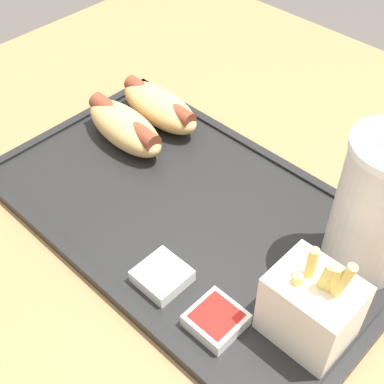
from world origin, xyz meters
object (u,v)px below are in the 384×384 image
soda_cup (376,208)px  sauce_cup_ketchup (216,320)px  sauce_cup_mayo (162,276)px  hot_dog_far (159,106)px  fries_carton (312,307)px  hot_dog_near (123,127)px

soda_cup → sauce_cup_ketchup: soda_cup is taller
soda_cup → sauce_cup_mayo: 0.22m
soda_cup → hot_dog_far: soda_cup is taller
hot_dog_far → fries_carton: (0.33, -0.13, 0.02)m
hot_dog_far → sauce_cup_mayo: 0.27m
soda_cup → fries_carton: (0.01, -0.11, -0.04)m
hot_dog_near → sauce_cup_ketchup: (0.27, -0.12, -0.02)m
hot_dog_near → sauce_cup_ketchup: 0.29m
soda_cup → sauce_cup_ketchup: size_ratio=4.06×
hot_dog_far → hot_dog_near: 0.06m
soda_cup → hot_dog_near: (-0.33, -0.04, -0.06)m
hot_dog_far → fries_carton: fries_carton is taller
hot_dog_near → sauce_cup_ketchup: size_ratio=2.86×
fries_carton → hot_dog_far: bearing=158.9°
hot_dog_far → hot_dog_near: (-0.00, -0.06, 0.00)m
fries_carton → hot_dog_near: bearing=168.9°
sauce_cup_ketchup → hot_dog_far: bearing=145.8°
sauce_cup_mayo → sauce_cup_ketchup: 0.07m
fries_carton → sauce_cup_ketchup: bearing=-140.8°
soda_cup → sauce_cup_ketchup: 0.19m
hot_dog_far → fries_carton: bearing=-21.1°
hot_dog_far → fries_carton: 0.36m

